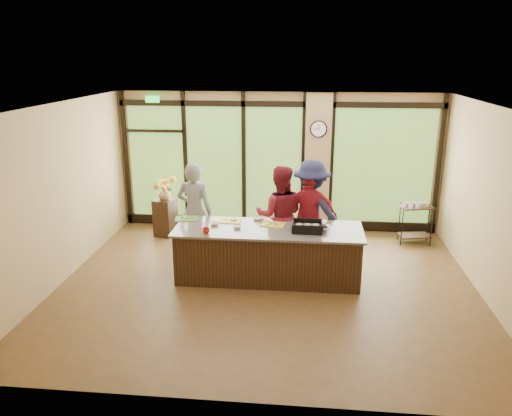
% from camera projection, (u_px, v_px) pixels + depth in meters
% --- Properties ---
extents(floor, '(7.00, 7.00, 0.00)m').
position_uv_depth(floor, '(267.00, 285.00, 8.47)').
color(floor, '#52381D').
rests_on(floor, ground).
extents(ceiling, '(7.00, 7.00, 0.00)m').
position_uv_depth(ceiling, '(268.00, 106.00, 7.58)').
color(ceiling, silver).
rests_on(ceiling, back_wall).
extents(back_wall, '(7.00, 0.00, 7.00)m').
position_uv_depth(back_wall, '(278.00, 162.00, 10.88)').
color(back_wall, tan).
rests_on(back_wall, floor).
extents(left_wall, '(0.00, 6.00, 6.00)m').
position_uv_depth(left_wall, '(59.00, 195.00, 8.36)').
color(left_wall, tan).
rests_on(left_wall, floor).
extents(right_wall, '(0.00, 6.00, 6.00)m').
position_uv_depth(right_wall, '(493.00, 207.00, 7.69)').
color(right_wall, tan).
rests_on(right_wall, floor).
extents(window_wall, '(6.90, 0.12, 3.00)m').
position_uv_depth(window_wall, '(285.00, 167.00, 10.85)').
color(window_wall, tan).
rests_on(window_wall, floor).
extents(island_base, '(3.10, 1.00, 0.88)m').
position_uv_depth(island_base, '(268.00, 254.00, 8.62)').
color(island_base, '#311C10').
rests_on(island_base, floor).
extents(countertop, '(3.20, 1.10, 0.04)m').
position_uv_depth(countertop, '(268.00, 229.00, 8.49)').
color(countertop, '#6D625A').
rests_on(countertop, island_base).
extents(wall_clock, '(0.36, 0.04, 0.36)m').
position_uv_depth(wall_clock, '(319.00, 129.00, 10.45)').
color(wall_clock, black).
rests_on(wall_clock, window_wall).
extents(cook_left, '(0.75, 0.56, 1.87)m').
position_uv_depth(cook_left, '(195.00, 211.00, 9.35)').
color(cook_left, slate).
rests_on(cook_left, floor).
extents(cook_midleft, '(0.93, 0.74, 1.86)m').
position_uv_depth(cook_midleft, '(280.00, 215.00, 9.11)').
color(cook_midleft, maroon).
rests_on(cook_midleft, floor).
extents(cook_midright, '(1.06, 0.49, 1.77)m').
position_uv_depth(cook_midright, '(309.00, 218.00, 9.13)').
color(cook_midright, '#A71927').
rests_on(cook_midright, floor).
extents(cook_right, '(1.42, 1.13, 1.93)m').
position_uv_depth(cook_right, '(311.00, 212.00, 9.22)').
color(cook_right, '#1C1E3E').
rests_on(cook_right, floor).
extents(roasting_pan, '(0.52, 0.41, 0.09)m').
position_uv_depth(roasting_pan, '(307.00, 228.00, 8.33)').
color(roasting_pan, black).
rests_on(roasting_pan, countertop).
extents(mixing_bowl, '(0.39, 0.39, 0.08)m').
position_uv_depth(mixing_bowl, '(320.00, 228.00, 8.37)').
color(mixing_bowl, silver).
rests_on(mixing_bowl, countertop).
extents(cutting_board_left, '(0.45, 0.37, 0.01)m').
position_uv_depth(cutting_board_left, '(187.00, 219.00, 8.95)').
color(cutting_board_left, '#478E33').
rests_on(cutting_board_left, countertop).
extents(cutting_board_center, '(0.41, 0.31, 0.01)m').
position_uv_depth(cutting_board_center, '(230.00, 221.00, 8.83)').
color(cutting_board_center, gold).
rests_on(cutting_board_center, countertop).
extents(cutting_board_right, '(0.45, 0.37, 0.01)m').
position_uv_depth(cutting_board_right, '(273.00, 225.00, 8.64)').
color(cutting_board_right, gold).
rests_on(cutting_board_right, countertop).
extents(prep_bowl_near, '(0.18, 0.18, 0.05)m').
position_uv_depth(prep_bowl_near, '(215.00, 224.00, 8.63)').
color(prep_bowl_near, white).
rests_on(prep_bowl_near, countertop).
extents(prep_bowl_mid, '(0.16, 0.16, 0.04)m').
position_uv_depth(prep_bowl_mid, '(237.00, 227.00, 8.48)').
color(prep_bowl_mid, white).
rests_on(prep_bowl_mid, countertop).
extents(prep_bowl_far, '(0.18, 0.18, 0.04)m').
position_uv_depth(prep_bowl_far, '(257.00, 219.00, 8.90)').
color(prep_bowl_far, white).
rests_on(prep_bowl_far, countertop).
extents(red_ramekin, '(0.13, 0.13, 0.09)m').
position_uv_depth(red_ramekin, '(206.00, 231.00, 8.21)').
color(red_ramekin, '#A01910').
rests_on(red_ramekin, countertop).
extents(flower_stand, '(0.49, 0.49, 0.80)m').
position_uv_depth(flower_stand, '(165.00, 217.00, 10.70)').
color(flower_stand, '#311C10').
rests_on(flower_stand, floor).
extents(flower_vase, '(0.33, 0.33, 0.28)m').
position_uv_depth(flower_vase, '(164.00, 193.00, 10.54)').
color(flower_vase, '#9B7C55').
rests_on(flower_vase, flower_stand).
extents(bar_cart, '(0.70, 0.48, 0.88)m').
position_uv_depth(bar_cart, '(416.00, 219.00, 10.21)').
color(bar_cart, '#311C10').
rests_on(bar_cart, floor).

